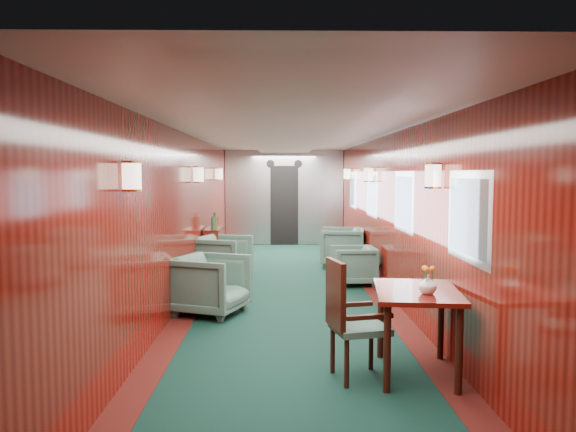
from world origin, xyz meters
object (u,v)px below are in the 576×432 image
object	(u,v)px
side_chair	(349,315)
armchair_right_far	(342,247)
credenza	(214,249)
dining_table	(417,303)
armchair_left_near	(211,285)
armchair_left_far	(222,258)
armchair_right_near	(354,265)

from	to	relation	value
side_chair	armchair_right_far	bearing A→B (deg)	71.19
credenza	armchair_right_far	size ratio (longest dim) A/B	1.32
dining_table	armchair_left_near	size ratio (longest dim) A/B	1.33
armchair_left_near	armchair_left_far	xyz separation A→B (m)	(-0.07, 2.20, 0.00)
credenza	armchair_right_near	distance (m)	2.69
armchair_left_near	armchair_right_near	size ratio (longest dim) A/B	1.21
side_chair	credenza	distance (m)	5.68
side_chair	armchair_right_far	world-z (taller)	side_chair
dining_table	armchair_left_near	xyz separation A→B (m)	(-2.12, 2.22, -0.27)
credenza	dining_table	bearing A→B (deg)	-65.23
armchair_left_far	armchair_right_near	distance (m)	2.20
side_chair	armchair_right_near	size ratio (longest dim) A/B	1.53
side_chair	armchair_right_far	distance (m)	6.05
armchair_right_far	credenza	bearing A→B (deg)	-67.20
armchair_left_far	side_chair	bearing A→B (deg)	-143.82
side_chair	armchair_left_far	bearing A→B (deg)	96.11
armchair_right_near	side_chair	bearing A→B (deg)	-10.70
credenza	armchair_left_near	size ratio (longest dim) A/B	1.30
side_chair	armchair_left_far	xyz separation A→B (m)	(-1.56, 4.53, -0.19)
dining_table	armchair_left_near	bearing A→B (deg)	140.65
credenza	armchair_left_far	distance (m)	0.89
dining_table	credenza	xyz separation A→B (m)	(-2.43, 5.28, -0.23)
side_chair	armchair_left_near	bearing A→B (deg)	109.82
side_chair	armchair_left_near	xyz separation A→B (m)	(-1.50, 2.33, -0.19)
armchair_right_far	side_chair	bearing A→B (deg)	2.42
armchair_left_far	armchair_right_near	world-z (taller)	armchair_left_far
armchair_right_near	dining_table	bearing A→B (deg)	-2.21
armchair_left_far	armchair_right_far	bearing A→B (deg)	-38.74
armchair_left_near	armchair_right_far	world-z (taller)	armchair_left_near
armchair_left_near	armchair_right_near	distance (m)	2.82
armchair_right_near	armchair_right_far	world-z (taller)	armchair_right_far
dining_table	armchair_left_far	world-z (taller)	dining_table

